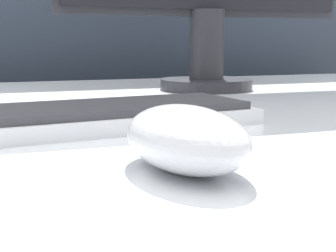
# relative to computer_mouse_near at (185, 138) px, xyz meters

# --- Properties ---
(partition_panel) EXTENTS (5.00, 0.03, 1.22)m
(partition_panel) POSITION_rel_computer_mouse_near_xyz_m (-0.01, 0.93, -0.18)
(partition_panel) COLOR #333D4C
(partition_panel) RESTS_ON ground_plane
(computer_mouse_near) EXTENTS (0.09, 0.13, 0.05)m
(computer_mouse_near) POSITION_rel_computer_mouse_near_xyz_m (0.00, 0.00, 0.00)
(computer_mouse_near) COLOR silver
(computer_mouse_near) RESTS_ON desk
(keyboard) EXTENTS (0.42, 0.17, 0.02)m
(keyboard) POSITION_rel_computer_mouse_near_xyz_m (-0.06, 0.18, -0.01)
(keyboard) COLOR white
(keyboard) RESTS_ON desk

